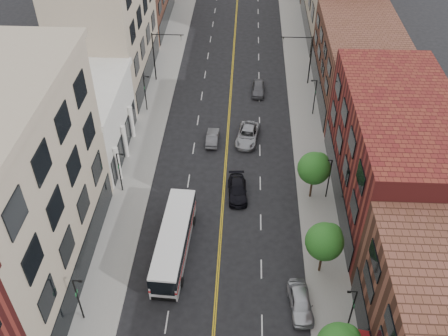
# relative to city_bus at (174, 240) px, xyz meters

# --- Properties ---
(sidewalk_left) EXTENTS (4.00, 110.00, 0.15)m
(sidewalk_left) POSITION_rel_city_bus_xyz_m (-5.77, 19.34, -1.64)
(sidewalk_left) COLOR gray
(sidewalk_left) RESTS_ON ground
(sidewalk_right) EXTENTS (4.00, 110.00, 0.15)m
(sidewalk_right) POSITION_rel_city_bus_xyz_m (14.23, 19.34, -1.64)
(sidewalk_right) COLOR gray
(sidewalk_right) RESTS_ON ground
(bldg_l_tanoffice) EXTENTS (10.00, 22.00, 18.00)m
(bldg_l_tanoffice) POSITION_rel_city_bus_xyz_m (-12.77, -2.66, 7.29)
(bldg_l_tanoffice) COLOR tan
(bldg_l_tanoffice) RESTS_ON ground
(bldg_l_white) EXTENTS (10.00, 14.00, 8.00)m
(bldg_l_white) POSITION_rel_city_bus_xyz_m (-12.77, 15.34, 2.29)
(bldg_l_white) COLOR silver
(bldg_l_white) RESTS_ON ground
(bldg_l_far_a) EXTENTS (10.00, 20.00, 18.00)m
(bldg_l_far_a) POSITION_rel_city_bus_xyz_m (-12.77, 32.34, 7.29)
(bldg_l_far_a) COLOR tan
(bldg_l_far_a) RESTS_ON ground
(bldg_r_mid) EXTENTS (10.00, 22.00, 12.00)m
(bldg_r_mid) POSITION_rel_city_bus_xyz_m (21.23, 8.34, 4.29)
(bldg_r_mid) COLOR #5A1817
(bldg_r_mid) RESTS_ON ground
(bldg_r_far_a) EXTENTS (10.00, 20.00, 10.00)m
(bldg_r_far_a) POSITION_rel_city_bus_xyz_m (21.23, 29.34, 3.29)
(bldg_r_far_a) COLOR brown
(bldg_r_far_a) RESTS_ON ground
(tree_r_2) EXTENTS (3.40, 3.40, 5.59)m
(tree_r_2) POSITION_rel_city_bus_xyz_m (13.62, -1.58, 2.42)
(tree_r_2) COLOR black
(tree_r_2) RESTS_ON sidewalk_right
(tree_r_3) EXTENTS (3.40, 3.40, 5.59)m
(tree_r_3) POSITION_rel_city_bus_xyz_m (13.62, 8.42, 2.42)
(tree_r_3) COLOR black
(tree_r_3) RESTS_ON sidewalk_right
(lamp_l_1) EXTENTS (0.81, 0.55, 5.05)m
(lamp_l_1) POSITION_rel_city_bus_xyz_m (-6.72, -7.66, 1.26)
(lamp_l_1) COLOR black
(lamp_l_1) RESTS_ON sidewalk_left
(lamp_l_2) EXTENTS (0.81, 0.55, 5.05)m
(lamp_l_2) POSITION_rel_city_bus_xyz_m (-6.72, 8.34, 1.26)
(lamp_l_2) COLOR black
(lamp_l_2) RESTS_ON sidewalk_left
(lamp_l_3) EXTENTS (0.81, 0.55, 5.05)m
(lamp_l_3) POSITION_rel_city_bus_xyz_m (-6.72, 24.34, 1.26)
(lamp_l_3) COLOR black
(lamp_l_3) RESTS_ON sidewalk_left
(lamp_r_1) EXTENTS (0.81, 0.55, 5.05)m
(lamp_r_1) POSITION_rel_city_bus_xyz_m (15.18, -7.66, 1.26)
(lamp_r_1) COLOR black
(lamp_r_1) RESTS_ON sidewalk_right
(lamp_r_2) EXTENTS (0.81, 0.55, 5.05)m
(lamp_r_2) POSITION_rel_city_bus_xyz_m (15.18, 8.34, 1.26)
(lamp_r_2) COLOR black
(lamp_r_2) RESTS_ON sidewalk_right
(lamp_r_3) EXTENTS (0.81, 0.55, 5.05)m
(lamp_r_3) POSITION_rel_city_bus_xyz_m (15.18, 24.34, 1.26)
(lamp_r_3) COLOR black
(lamp_r_3) RESTS_ON sidewalk_right
(signal_mast_left) EXTENTS (4.49, 0.18, 7.20)m
(signal_mast_left) POSITION_rel_city_bus_xyz_m (-6.03, 32.34, 2.93)
(signal_mast_left) COLOR black
(signal_mast_left) RESTS_ON sidewalk_left
(signal_mast_right) EXTENTS (4.49, 0.18, 7.20)m
(signal_mast_right) POSITION_rel_city_bus_xyz_m (14.50, 32.34, 2.93)
(signal_mast_right) COLOR black
(signal_mast_right) RESTS_ON sidewalk_right
(city_bus) EXTENTS (3.19, 11.56, 2.94)m
(city_bus) POSITION_rel_city_bus_xyz_m (0.00, 0.00, 0.00)
(city_bus) COLOR silver
(city_bus) RESTS_ON ground
(car_parked_far) EXTENTS (2.30, 4.83, 1.59)m
(car_parked_far) POSITION_rel_city_bus_xyz_m (11.48, -5.71, -0.92)
(car_parked_far) COLOR #B3B4BB
(car_parked_far) RESTS_ON ground
(car_lane_behind) EXTENTS (1.46, 4.05, 1.33)m
(car_lane_behind) POSITION_rel_city_bus_xyz_m (2.43, 17.76, -1.05)
(car_lane_behind) COLOR #55565B
(car_lane_behind) RESTS_ON ground
(car_lane_a) EXTENTS (2.36, 5.02, 1.42)m
(car_lane_a) POSITION_rel_city_bus_xyz_m (5.73, 8.34, -1.00)
(car_lane_a) COLOR black
(car_lane_a) RESTS_ON ground
(car_lane_b) EXTENTS (3.30, 5.85, 1.54)m
(car_lane_b) POSITION_rel_city_bus_xyz_m (6.72, 18.34, -0.94)
(car_lane_b) COLOR #94969B
(car_lane_b) RESTS_ON ground
(car_lane_c) EXTENTS (1.89, 4.43, 1.49)m
(car_lane_c) POSITION_rel_city_bus_xyz_m (8.08, 29.50, -0.96)
(car_lane_c) COLOR #535358
(car_lane_c) RESTS_ON ground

